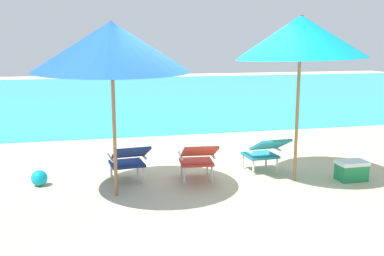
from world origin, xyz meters
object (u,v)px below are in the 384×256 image
at_px(lounge_chair_center, 198,157).
at_px(lounge_chair_right, 265,151).
at_px(lounge_chair_left, 129,159).
at_px(cooler_box, 352,170).
at_px(beach_umbrella_left, 112,47).
at_px(beach_ball, 39,178).
at_px(beach_umbrella_right, 301,37).

bearing_deg(lounge_chair_center, lounge_chair_right, 8.04).
bearing_deg(lounge_chair_left, cooler_box, -10.49).
relative_size(lounge_chair_left, beach_umbrella_left, 0.37).
bearing_deg(lounge_chair_left, lounge_chair_right, 0.17).
relative_size(lounge_chair_center, beach_ball, 3.70).
bearing_deg(cooler_box, lounge_chair_right, 151.93).
bearing_deg(beach_umbrella_left, beach_umbrella_right, 1.26).
relative_size(lounge_chair_center, lounge_chair_right, 1.02).
height_order(lounge_chair_right, beach_umbrella_left, beach_umbrella_left).
height_order(lounge_chair_left, beach_ball, lounge_chair_left).
bearing_deg(beach_umbrella_left, beach_ball, 147.31).
height_order(lounge_chair_left, beach_umbrella_left, beach_umbrella_left).
bearing_deg(beach_umbrella_right, beach_umbrella_left, -178.74).
xyz_separation_m(beach_umbrella_left, cooler_box, (3.74, -0.14, -1.97)).
bearing_deg(lounge_chair_right, beach_umbrella_left, -168.32).
distance_m(lounge_chair_center, beach_umbrella_right, 2.43).
xyz_separation_m(lounge_chair_left, beach_ball, (-1.37, 0.21, -0.28)).
distance_m(beach_umbrella_left, beach_umbrella_right, 2.85).
distance_m(lounge_chair_left, lounge_chair_center, 1.08).
relative_size(beach_ball, cooler_box, 0.53).
height_order(lounge_chair_center, beach_ball, lounge_chair_center).
relative_size(lounge_chair_left, lounge_chair_center, 1.00).
xyz_separation_m(lounge_chair_center, cooler_box, (2.43, -0.49, -0.24)).
distance_m(beach_umbrella_right, beach_ball, 4.56).
distance_m(lounge_chair_center, lounge_chair_right, 1.22).
bearing_deg(cooler_box, lounge_chair_left, 169.51).
xyz_separation_m(lounge_chair_right, beach_ball, (-3.64, 0.21, -0.28)).
distance_m(lounge_chair_right, beach_umbrella_right, 1.95).
height_order(lounge_chair_center, beach_umbrella_right, beach_umbrella_right).
xyz_separation_m(lounge_chair_left, beach_umbrella_right, (2.61, -0.45, 1.86)).
distance_m(beach_umbrella_left, cooler_box, 4.23).
xyz_separation_m(lounge_chair_left, lounge_chair_center, (1.07, -0.16, 0.00)).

